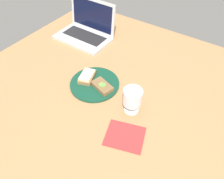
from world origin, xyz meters
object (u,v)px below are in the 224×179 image
wine_glass (132,98)px  plate (95,84)px  napkin (125,136)px  laptop (86,30)px  sandwich_with_cheese (87,76)px  sandwich_with_cucumber (102,86)px

wine_glass → plate: bearing=171.2°
wine_glass → napkin: (4.93, -13.58, -8.01)cm
plate → laptop: 45.94cm
sandwich_with_cheese → laptop: (-26.60, 32.33, 1.95)cm
wine_glass → napkin: size_ratio=0.80×
napkin → wine_glass: bearing=109.9°
sandwich_with_cheese → sandwich_with_cucumber: (10.48, -1.11, -0.24)cm
sandwich_with_cucumber → wine_glass: bearing=-9.5°
napkin → sandwich_with_cucumber: bearing=144.7°
plate → wine_glass: size_ratio=1.99×
napkin → sandwich_with_cheese: bearing=152.4°
sandwich_with_cheese → sandwich_with_cucumber: 10.54cm
wine_glass → napkin: 16.52cm
plate → sandwich_with_cucumber: bearing=-6.1°
wine_glass → laptop: bearing=146.7°
sandwich_with_cucumber → napkin: (23.59, -16.72, -2.22)cm
sandwich_with_cucumber → napkin: bearing=-35.3°
sandwich_with_cheese → laptop: size_ratio=0.36×
laptop → napkin: 78.84cm
sandwich_with_cheese → sandwich_with_cucumber: bearing=-6.0°
plate → sandwich_with_cheese: (-5.24, 0.55, 2.02)cm
wine_glass → laptop: size_ratio=0.37×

